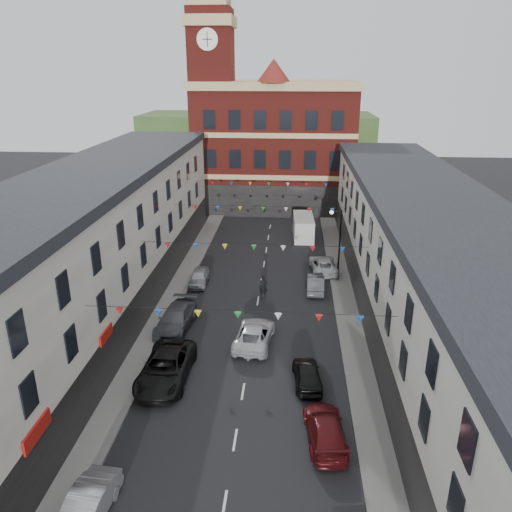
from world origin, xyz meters
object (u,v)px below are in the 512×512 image
(car_left_b, at_px, (86,509))
(car_left_d, at_px, (176,319))
(car_left_c, at_px, (166,368))
(car_right_c, at_px, (325,429))
(car_right_f, at_px, (323,265))
(street_lamp, at_px, (337,233))
(pedestrian, at_px, (263,287))
(car_left_e, at_px, (199,277))
(car_right_d, at_px, (307,374))
(white_van, at_px, (303,227))
(car_right_e, at_px, (316,283))
(moving_car, at_px, (254,334))

(car_left_b, distance_m, car_left_d, 16.31)
(car_left_b, xyz_separation_m, car_left_d, (0.00, 16.31, 0.08))
(car_left_c, distance_m, car_left_d, 6.28)
(car_right_c, height_order, car_right_f, car_right_f)
(street_lamp, height_order, pedestrian, street_lamp)
(car_left_e, relative_size, car_right_d, 0.97)
(car_left_b, bearing_deg, car_right_d, 53.31)
(pedestrian, bearing_deg, white_van, 70.92)
(car_left_d, height_order, car_right_f, car_left_d)
(car_left_b, relative_size, car_left_c, 0.71)
(street_lamp, bearing_deg, white_van, 104.99)
(car_right_e, bearing_deg, pedestrian, 22.98)
(car_left_d, xyz_separation_m, car_right_d, (9.19, -6.03, -0.12))
(street_lamp, height_order, car_left_b, street_lamp)
(car_left_b, height_order, car_right_d, car_left_b)
(car_left_c, distance_m, car_right_e, 16.39)
(car_left_c, distance_m, car_right_f, 20.42)
(street_lamp, distance_m, car_right_c, 22.02)
(white_van, bearing_deg, car_left_c, -109.31)
(car_right_f, bearing_deg, street_lamp, 148.18)
(car_left_e, xyz_separation_m, car_right_c, (9.76, -18.65, 0.03))
(car_right_e, xyz_separation_m, car_right_f, (0.85, 4.22, 0.03))
(moving_car, bearing_deg, car_right_e, -110.79)
(car_left_d, relative_size, white_van, 0.97)
(car_right_d, bearing_deg, white_van, -95.73)
(car_left_d, bearing_deg, moving_car, -11.61)
(white_van, bearing_deg, car_right_d, -92.36)
(car_right_f, bearing_deg, car_left_e, 14.11)
(car_left_b, bearing_deg, car_right_e, 71.80)
(car_left_c, bearing_deg, white_van, 73.78)
(street_lamp, xyz_separation_m, car_left_d, (-12.05, -10.92, -3.14))
(car_right_f, bearing_deg, car_right_d, 79.83)
(car_right_e, relative_size, moving_car, 0.79)
(car_left_c, bearing_deg, pedestrian, 67.78)
(car_right_f, height_order, pedestrian, pedestrian)
(car_left_e, distance_m, moving_car, 11.02)
(car_right_e, relative_size, car_right_f, 0.81)
(car_left_e, relative_size, moving_car, 0.74)
(car_left_e, bearing_deg, car_left_d, -93.64)
(street_lamp, xyz_separation_m, car_left_e, (-11.83, -3.03, -3.27))
(car_left_c, bearing_deg, car_left_d, 98.47)
(street_lamp, distance_m, car_left_b, 29.95)
(car_left_d, height_order, car_left_e, car_left_d)
(car_left_c, height_order, car_right_d, car_left_c)
(car_right_f, relative_size, pedestrian, 2.62)
(street_lamp, relative_size, car_left_c, 1.01)
(car_right_c, xyz_separation_m, car_right_e, (0.17, 18.00, -0.01))
(car_left_c, distance_m, white_van, 28.70)
(moving_car, bearing_deg, car_right_d, 134.03)
(car_left_b, bearing_deg, moving_car, 73.76)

